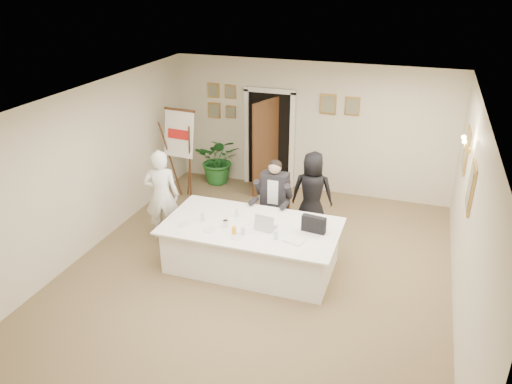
{
  "coord_description": "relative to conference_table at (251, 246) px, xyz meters",
  "views": [
    {
      "loc": [
        2.2,
        -6.52,
        4.54
      ],
      "look_at": [
        -0.23,
        0.6,
        1.12
      ],
      "focal_mm": 35.0,
      "sensor_mm": 36.0,
      "label": 1
    }
  ],
  "objects": [
    {
      "name": "floor",
      "position": [
        0.14,
        -0.09,
        -0.39
      ],
      "size": [
        7.0,
        7.0,
        0.0
      ],
      "primitive_type": "plane",
      "color": "olive",
      "rests_on": "ground"
    },
    {
      "name": "ceiling",
      "position": [
        0.14,
        -0.09,
        2.41
      ],
      "size": [
        6.0,
        7.0,
        0.02
      ],
      "primitive_type": "cube",
      "color": "white",
      "rests_on": "wall_back"
    },
    {
      "name": "wall_back",
      "position": [
        0.14,
        3.41,
        1.01
      ],
      "size": [
        6.0,
        0.1,
        2.8
      ],
      "primitive_type": "cube",
      "color": "beige",
      "rests_on": "floor"
    },
    {
      "name": "wall_front",
      "position": [
        0.14,
        -3.59,
        1.01
      ],
      "size": [
        6.0,
        0.1,
        2.8
      ],
      "primitive_type": "cube",
      "color": "beige",
      "rests_on": "floor"
    },
    {
      "name": "wall_left",
      "position": [
        -2.86,
        -0.09,
        1.01
      ],
      "size": [
        0.1,
        7.0,
        2.8
      ],
      "primitive_type": "cube",
      "color": "beige",
      "rests_on": "floor"
    },
    {
      "name": "wall_right",
      "position": [
        3.14,
        -0.09,
        1.01
      ],
      "size": [
        0.1,
        7.0,
        2.8
      ],
      "primitive_type": "cube",
      "color": "beige",
      "rests_on": "floor"
    },
    {
      "name": "doorway",
      "position": [
        -0.74,
        3.23,
        0.65
      ],
      "size": [
        1.14,
        0.86,
        2.2
      ],
      "color": "black",
      "rests_on": "floor"
    },
    {
      "name": "pictures_back_wall",
      "position": [
        -0.66,
        3.38,
        1.46
      ],
      "size": [
        3.4,
        0.06,
        0.8
      ],
      "primitive_type": null,
      "color": "#BC8C40",
      "rests_on": "wall_back"
    },
    {
      "name": "pictures_right_wall",
      "position": [
        3.11,
        1.11,
        1.36
      ],
      "size": [
        0.06,
        2.2,
        0.8
      ],
      "primitive_type": null,
      "color": "#BC8C40",
      "rests_on": "wall_right"
    },
    {
      "name": "wall_sconce",
      "position": [
        3.04,
        1.11,
        1.71
      ],
      "size": [
        0.2,
        0.3,
        0.24
      ],
      "primitive_type": null,
      "color": "gold",
      "rests_on": "wall_right"
    },
    {
      "name": "conference_table",
      "position": [
        0.0,
        0.0,
        0.0
      ],
      "size": [
        2.79,
        1.49,
        0.78
      ],
      "color": "white",
      "rests_on": "floor"
    },
    {
      "name": "seated_man",
      "position": [
        0.05,
        1.08,
        0.36
      ],
      "size": [
        0.7,
        0.74,
        1.5
      ],
      "primitive_type": null,
      "rotation": [
        0.0,
        0.0,
        0.09
      ],
      "color": "black",
      "rests_on": "floor"
    },
    {
      "name": "flip_chart",
      "position": [
        -2.25,
        2.13,
        0.49
      ],
      "size": [
        0.68,
        0.45,
        1.91
      ],
      "color": "#402414",
      "rests_on": "floor"
    },
    {
      "name": "standing_man",
      "position": [
        -1.82,
        0.41,
        0.45
      ],
      "size": [
        0.72,
        0.59,
        1.69
      ],
      "primitive_type": "imported",
      "rotation": [
        0.0,
        0.0,
        3.5
      ],
      "color": "white",
      "rests_on": "floor"
    },
    {
      "name": "standing_woman",
      "position": [
        0.64,
        1.54,
        0.38
      ],
      "size": [
        0.81,
        0.57,
        1.55
      ],
      "primitive_type": "imported",
      "rotation": [
        0.0,
        0.0,
        3.25
      ],
      "color": "black",
      "rests_on": "floor"
    },
    {
      "name": "potted_palm",
      "position": [
        -1.86,
        3.11,
        0.16
      ],
      "size": [
        1.14,
        1.03,
        1.11
      ],
      "primitive_type": "imported",
      "rotation": [
        0.0,
        0.0,
        0.19
      ],
      "color": "#216526",
      "rests_on": "floor"
    },
    {
      "name": "laptop",
      "position": [
        0.25,
        -0.01,
        0.52
      ],
      "size": [
        0.36,
        0.38,
        0.28
      ],
      "primitive_type": null,
      "rotation": [
        0.0,
        0.0,
        -0.12
      ],
      "color": "#B7BABC",
      "rests_on": "conference_table"
    },
    {
      "name": "laptop_bag",
      "position": [
        0.99,
        0.11,
        0.51
      ],
      "size": [
        0.39,
        0.15,
        0.26
      ],
      "primitive_type": "cube",
      "rotation": [
        0.0,
        0.0,
        -0.12
      ],
      "color": "black",
      "rests_on": "conference_table"
    },
    {
      "name": "paper_stack",
      "position": [
        0.78,
        -0.28,
        0.4
      ],
      "size": [
        0.35,
        0.29,
        0.03
      ],
      "primitive_type": "cube",
      "rotation": [
        0.0,
        0.0,
        -0.34
      ],
      "color": "white",
      "rests_on": "conference_table"
    },
    {
      "name": "plate_left",
      "position": [
        -1.01,
        -0.34,
        0.39
      ],
      "size": [
        0.28,
        0.28,
        0.01
      ],
      "primitive_type": "cylinder",
      "rotation": [
        0.0,
        0.0,
        -0.32
      ],
      "color": "white",
      "rests_on": "conference_table"
    },
    {
      "name": "plate_mid",
      "position": [
        -0.56,
        -0.38,
        0.39
      ],
      "size": [
        0.24,
        0.24,
        0.01
      ],
      "primitive_type": "cylinder",
      "rotation": [
        0.0,
        0.0,
        0.19
      ],
      "color": "white",
      "rests_on": "conference_table"
    },
    {
      "name": "plate_near",
      "position": [
        -0.07,
        -0.42,
        0.39
      ],
      "size": [
        0.3,
        0.3,
        0.01
      ],
      "primitive_type": "cylinder",
      "rotation": [
        0.0,
        0.0,
        0.32
      ],
      "color": "white",
      "rests_on": "conference_table"
    },
    {
      "name": "glass_a",
      "position": [
        -0.79,
        -0.11,
        0.45
      ],
      "size": [
        0.07,
        0.07,
        0.14
      ],
      "primitive_type": "cylinder",
      "rotation": [
        0.0,
        0.0,
        -0.05
      ],
      "color": "silver",
      "rests_on": "conference_table"
    },
    {
      "name": "glass_b",
      "position": [
        -0.01,
        -0.34,
        0.45
      ],
      "size": [
        0.08,
        0.08,
        0.14
      ],
      "primitive_type": "cylinder",
      "rotation": [
        0.0,
        0.0,
        -0.22
      ],
      "color": "silver",
      "rests_on": "conference_table"
    },
    {
      "name": "glass_c",
      "position": [
        0.5,
        -0.3,
        0.45
      ],
      "size": [
        0.08,
        0.08,
        0.14
      ],
      "primitive_type": "cylinder",
      "rotation": [
        0.0,
        0.0,
        -0.13
      ],
      "color": "silver",
      "rests_on": "conference_table"
    },
    {
      "name": "glass_d",
      "position": [
        -0.32,
        0.21,
        0.45
      ],
      "size": [
        0.07,
        0.07,
        0.14
      ],
      "primitive_type": "cylinder",
      "rotation": [
        0.0,
        0.0,
        -0.32
      ],
      "color": "silver",
      "rests_on": "conference_table"
    },
    {
      "name": "oj_glass",
      "position": [
        -0.15,
        -0.37,
        0.45
      ],
      "size": [
        0.08,
        0.08,
        0.13
      ],
      "primitive_type": "cylinder",
      "rotation": [
        0.0,
        0.0,
        -0.12
      ],
      "color": "#E8A313",
      "rests_on": "conference_table"
    },
    {
      "name": "steel_jug",
      "position": [
        -0.37,
        -0.18,
        0.44
      ],
      "size": [
        0.09,
        0.09,
        0.11
      ],
      "primitive_type": "cylinder",
      "rotation": [
        0.0,
        0.0,
        -0.05
      ],
      "color": "silver",
      "rests_on": "conference_table"
    }
  ]
}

